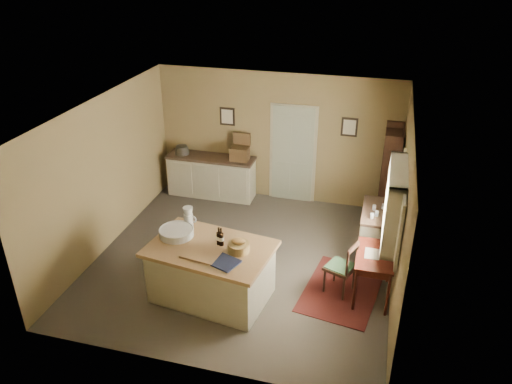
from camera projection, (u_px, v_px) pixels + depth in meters
ground at (243, 260)px, 8.69m from camera, size 5.00×5.00×0.00m
wall_back at (277, 138)px, 10.23m from camera, size 5.00×0.10×2.70m
wall_front at (183, 283)px, 5.93m from camera, size 5.00×0.10×2.70m
wall_left at (104, 174)px, 8.65m from camera, size 0.10×5.00×2.70m
wall_right at (402, 210)px, 7.50m from camera, size 0.10×5.00×2.70m
ceiling at (241, 111)px, 7.46m from camera, size 5.00×5.00×0.00m
door at (293, 153)px, 10.26m from camera, size 0.97×0.06×2.11m
framed_prints at (287, 122)px, 9.99m from camera, size 2.82×0.02×0.38m
window at (398, 204)px, 7.26m from camera, size 0.25×1.99×1.12m
work_island at (211, 270)px, 7.61m from camera, size 1.97×1.43×1.20m
sideboard at (212, 175)px, 10.67m from camera, size 1.88×0.53×1.18m
rug at (342, 290)px, 7.94m from camera, size 1.33×1.75×0.01m
writing_desk at (375, 260)px, 7.54m from camera, size 0.56×0.92×0.82m
desk_chair at (340, 267)px, 7.74m from camera, size 0.54×0.54×0.89m
right_cabinet at (377, 233)px, 8.62m from camera, size 0.58×1.05×0.99m
shelving_unit at (392, 177)px, 9.43m from camera, size 0.33×0.87×1.94m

